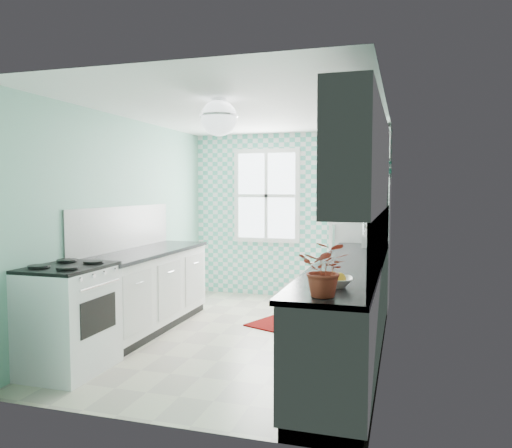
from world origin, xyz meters
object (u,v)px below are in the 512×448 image
(ceiling_light, at_px, (219,118))
(microwave, at_px, (362,168))
(fridge, at_px, (360,243))
(sink, at_px, (360,252))
(potted_plant, at_px, (325,269))
(fruit_bowl, at_px, (333,282))
(stove, at_px, (69,317))

(ceiling_light, bearing_deg, microwave, 66.87)
(fridge, xyz_separation_m, sink, (0.09, -1.21, 0.03))
(ceiling_light, xyz_separation_m, microwave, (1.11, 2.60, -0.37))
(potted_plant, bearing_deg, sink, 89.92)
(fruit_bowl, distance_m, microwave, 3.57)
(fruit_bowl, distance_m, potted_plant, 0.39)
(ceiling_light, distance_m, microwave, 2.85)
(potted_plant, bearing_deg, microwave, 91.36)
(fruit_bowl, xyz_separation_m, potted_plant, (0.00, -0.36, 0.15))
(fruit_bowl, xyz_separation_m, microwave, (-0.09, 3.44, 0.97))
(ceiling_light, relative_size, microwave, 0.65)
(sink, distance_m, fruit_bowl, 2.22)
(ceiling_light, relative_size, fridge, 0.19)
(fruit_bowl, bearing_deg, stove, 176.41)
(potted_plant, bearing_deg, fridge, 91.36)
(fridge, relative_size, stove, 1.89)
(sink, bearing_deg, microwave, 93.32)
(stove, distance_m, microwave, 4.27)
(stove, bearing_deg, sink, 43.45)
(ceiling_light, relative_size, fruit_bowl, 1.19)
(stove, bearing_deg, fridge, 57.59)
(ceiling_light, height_order, stove, ceiling_light)
(ceiling_light, distance_m, sink, 2.30)
(stove, relative_size, microwave, 1.77)
(microwave, bearing_deg, potted_plant, 89.49)
(ceiling_light, relative_size, potted_plant, 0.94)
(fruit_bowl, bearing_deg, sink, 89.90)
(fridge, distance_m, microwave, 1.05)
(ceiling_light, distance_m, fridge, 3.16)
(ceiling_light, xyz_separation_m, potted_plant, (1.20, -1.20, -1.20))
(fruit_bowl, relative_size, potted_plant, 0.79)
(stove, xyz_separation_m, potted_plant, (2.40, -0.51, 0.63))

